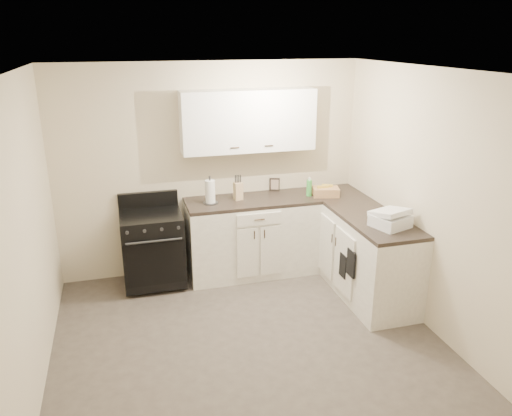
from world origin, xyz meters
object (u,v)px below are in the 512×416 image
object	(u,v)px
wicker_basket	(326,192)
countertop_grill	(390,221)
paper_towel	(210,192)
stove	(153,248)
knife_block	(238,191)

from	to	relation	value
wicker_basket	countertop_grill	world-z (taller)	countertop_grill
paper_towel	wicker_basket	bearing A→B (deg)	-4.02
stove	knife_block	bearing A→B (deg)	3.15
knife_block	stove	bearing A→B (deg)	172.47
knife_block	paper_towel	size ratio (longest dim) A/B	0.76
knife_block	countertop_grill	size ratio (longest dim) A/B	0.63
countertop_grill	wicker_basket	bearing A→B (deg)	82.76
paper_towel	knife_block	bearing A→B (deg)	7.16
stove	countertop_grill	bearing A→B (deg)	-27.67
stove	paper_towel	world-z (taller)	paper_towel
paper_towel	countertop_grill	size ratio (longest dim) A/B	0.83
countertop_grill	stove	bearing A→B (deg)	133.82
paper_towel	wicker_basket	world-z (taller)	paper_towel
stove	knife_block	size ratio (longest dim) A/B	3.97
stove	countertop_grill	world-z (taller)	countertop_grill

